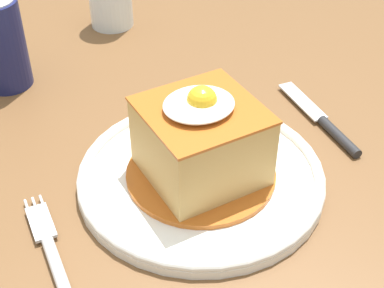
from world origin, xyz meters
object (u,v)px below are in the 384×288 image
(fork, at_px, (52,252))
(soda_can, at_px, (0,44))
(knife, at_px, (328,126))
(main_plate, at_px, (201,176))

(fork, bearing_deg, soda_can, 81.47)
(fork, xyz_separation_m, soda_can, (0.05, 0.33, 0.06))
(fork, height_order, knife, same)
(main_plate, distance_m, soda_can, 0.34)
(knife, bearing_deg, fork, -175.62)
(soda_can, bearing_deg, fork, -98.53)
(knife, relative_size, soda_can, 1.34)
(fork, bearing_deg, main_plate, 7.03)
(knife, xyz_separation_m, soda_can, (-0.31, 0.30, 0.06))
(main_plate, bearing_deg, soda_can, 112.96)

